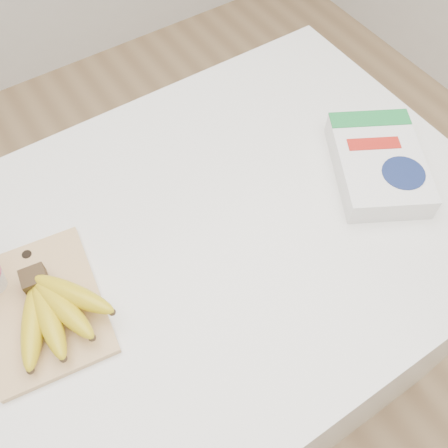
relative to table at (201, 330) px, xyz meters
name	(u,v)px	position (x,y,z in m)	size (l,w,h in m)	color
room	(181,129)	(0.00, 0.00, 0.84)	(4.00, 4.00, 4.00)	tan
table	(201,330)	(0.00, 0.00, 0.00)	(1.35, 0.90, 1.02)	silver
cutting_board	(43,307)	(-0.32, 0.03, 0.52)	(0.22, 0.30, 0.01)	tan
bananas	(53,309)	(-0.31, -0.01, 0.55)	(0.21, 0.21, 0.07)	#382816
cereal_box	(378,164)	(0.45, -0.07, 0.54)	(0.30, 0.34, 0.06)	white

